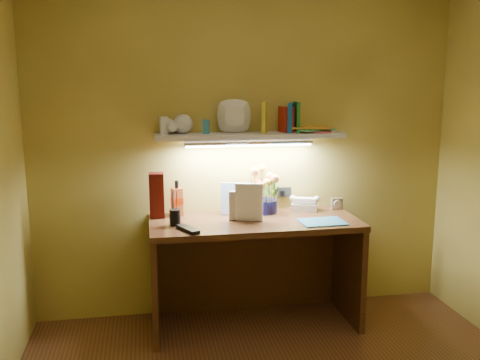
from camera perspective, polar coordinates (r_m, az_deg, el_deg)
name	(u,v)px	position (r m, az deg, el deg)	size (l,w,h in m)	color
desk	(254,273)	(3.71, 1.54, -9.86)	(1.40, 0.60, 0.75)	#341D0E
flower_bouquet	(265,190)	(3.76, 2.65, -1.09)	(0.20, 0.20, 0.32)	#0F0E38
telephone	(305,203)	(3.87, 6.91, -2.43)	(0.18, 0.13, 0.11)	beige
desk_clock	(337,203)	(3.94, 10.28, -2.48)	(0.08, 0.04, 0.08)	#B4B5B9
whisky_bottle	(177,198)	(3.70, -6.75, -1.94)	(0.07, 0.07, 0.25)	#A6491F
whisky_box	(157,195)	(3.67, -8.86, -1.63)	(0.10, 0.10, 0.31)	#4F0F0A
pen_cup	(175,212)	(3.47, -6.96, -3.39)	(0.07, 0.07, 0.18)	black
art_card	(237,198)	(3.73, -0.36, -1.99)	(0.22, 0.04, 0.22)	white
tv_remote	(188,229)	(3.35, -5.57, -5.25)	(0.06, 0.20, 0.02)	black
blue_folder	(322,222)	(3.57, 8.79, -4.44)	(0.29, 0.21, 0.01)	teal
desk_book_a	(229,206)	(3.55, -1.18, -2.82)	(0.15, 0.02, 0.20)	silver
desk_book_b	(235,202)	(3.55, -0.55, -2.34)	(0.19, 0.02, 0.25)	silver
wall_shelf	(248,130)	(3.67, 0.91, 5.36)	(1.30, 0.31, 0.24)	silver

